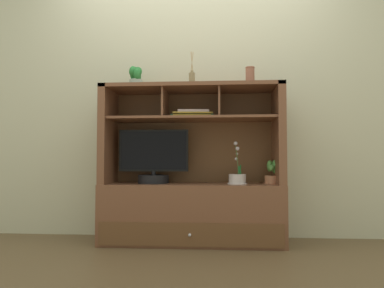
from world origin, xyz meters
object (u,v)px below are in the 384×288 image
Objects in this scene: potted_fern at (272,174)px; media_console at (192,193)px; potted_succulent at (136,77)px; potted_orchid at (237,178)px; magazine_stack_left at (193,115)px; tv_monitor at (154,162)px; ceramic_vase at (250,76)px; diffuser_bottle at (192,79)px.

media_console is at bearing -178.22° from potted_fern.
potted_fern is at bearing 0.71° from potted_succulent.
potted_orchid is 0.29m from potted_fern.
potted_fern is at bearing 0.24° from magazine_stack_left.
potted_succulent reaches higher than magazine_stack_left.
potted_fern is 0.55× the size of magazine_stack_left.
magazine_stack_left reaches higher than tv_monitor.
ceramic_vase is (0.80, -0.04, 0.70)m from tv_monitor.
tv_monitor is 3.11× the size of potted_succulent.
potted_orchid is at bearing -3.11° from potted_succulent.
media_console is 2.52× the size of tv_monitor.
media_console is 0.65m from magazine_stack_left.
tv_monitor is at bearing -178.17° from magazine_stack_left.
media_console is at bearing 90.00° from diffuser_bottle.
diffuser_bottle is (-0.00, -0.03, 0.29)m from magazine_stack_left.
diffuser_bottle reaches higher than media_console.
ceramic_vase is (0.96, -0.04, -0.01)m from potted_succulent.
potted_fern is at bearing 1.78° from media_console.
media_console reaches higher than tv_monitor.
magazine_stack_left is 0.58m from potted_succulent.
potted_succulent is (-0.48, -0.01, 0.32)m from magazine_stack_left.
diffuser_bottle reaches higher than potted_succulent.
diffuser_bottle reaches higher than potted_fern.
magazine_stack_left is at bearing -179.76° from potted_fern.
tv_monitor is 1.69× the size of potted_orchid.
potted_succulent is 0.96m from ceramic_vase.
potted_orchid is 0.90m from diffuser_bottle.
potted_succulent is at bearing -179.69° from tv_monitor.
media_console is 4.28× the size of potted_orchid.
potted_fern is 0.82m from magazine_stack_left.
tv_monitor is 0.71m from potted_orchid.
magazine_stack_left is 2.40× the size of ceramic_vase.
potted_succulent is (-0.48, 0.02, 0.03)m from diffuser_bottle.
tv_monitor is 1.07m from ceramic_vase.
diffuser_bottle is at bearing -4.15° from tv_monitor.
media_console is 0.41m from tv_monitor.
diffuser_bottle reaches higher than magazine_stack_left.
potted_fern is at bearing 3.21° from diffuser_bottle.
tv_monitor is 1.99× the size of diffuser_bottle.
potted_orchid is at bearing -177.66° from ceramic_vase.
potted_succulent reaches higher than potted_fern.
potted_orchid is (0.37, -0.04, 0.13)m from media_console.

